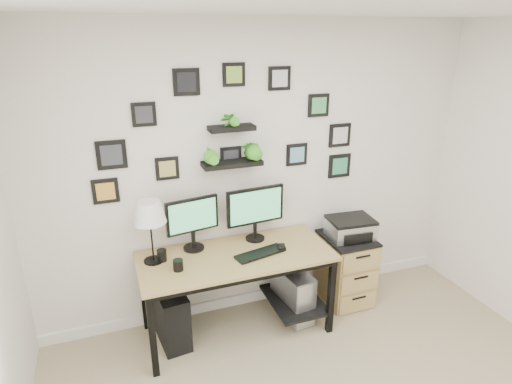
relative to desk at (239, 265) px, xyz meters
name	(u,v)px	position (x,y,z in m)	size (l,w,h in m)	color
room	(262,294)	(0.33, 0.32, -0.58)	(4.00, 4.00, 4.00)	tan
desk	(239,265)	(0.00, 0.00, 0.00)	(1.60, 0.70, 0.75)	tan
monitor_left	(193,220)	(-0.34, 0.17, 0.39)	(0.45, 0.20, 0.46)	black
monitor_right	(255,209)	(0.21, 0.17, 0.41)	(0.52, 0.18, 0.49)	black
keyboard	(260,253)	(0.15, -0.11, 0.13)	(0.43, 0.14, 0.02)	black
mouse	(282,247)	(0.36, -0.07, 0.14)	(0.06, 0.10, 0.03)	black
table_lamp	(149,214)	(-0.69, 0.08, 0.54)	(0.25, 0.25, 0.52)	black
mug	(178,265)	(-0.53, -0.12, 0.17)	(0.08, 0.08, 0.09)	black
pen_cup	(162,255)	(-0.62, 0.07, 0.17)	(0.08, 0.08, 0.10)	black
pc_tower_black	(171,314)	(-0.60, 0.04, -0.38)	(0.22, 0.49, 0.49)	black
pc_tower_grey	(293,294)	(0.50, -0.02, -0.39)	(0.27, 0.49, 0.47)	gray
file_cabinet	(345,268)	(1.10, 0.06, -0.29)	(0.43, 0.53, 0.67)	tan
printer	(351,228)	(1.12, 0.06, 0.14)	(0.43, 0.36, 0.18)	silver
wall_decor	(234,139)	(0.06, 0.27, 1.03)	(2.31, 0.18, 1.07)	black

